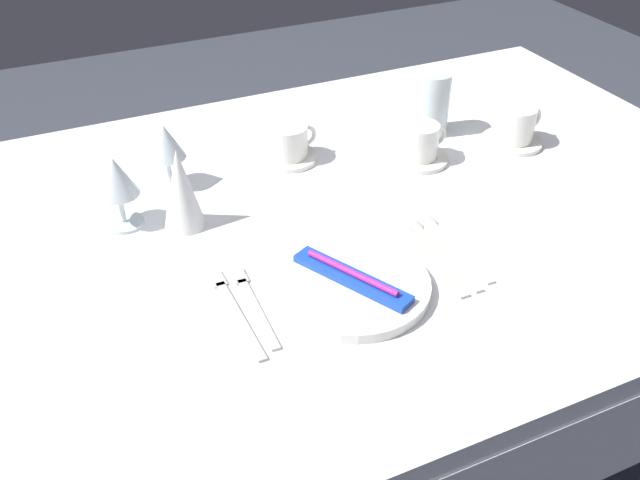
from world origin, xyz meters
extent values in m
plane|color=#383D47|center=(0.00, 0.00, 0.00)|extent=(6.00, 6.00, 0.00)
cube|color=white|center=(0.00, 0.00, 0.72)|extent=(1.80, 1.10, 0.04)
cube|color=white|center=(0.00, 0.55, 0.61)|extent=(1.80, 0.01, 0.18)
cylinder|color=brown|center=(0.80, 0.45, 0.35)|extent=(0.07, 0.07, 0.70)
cylinder|color=white|center=(-0.02, -0.22, 0.75)|extent=(0.25, 0.25, 0.02)
cube|color=blue|center=(-0.02, -0.22, 0.76)|extent=(0.13, 0.20, 0.01)
cylinder|color=#CC268C|center=(-0.02, -0.22, 0.78)|extent=(0.09, 0.16, 0.01)
cube|color=beige|center=(-0.18, -0.21, 0.74)|extent=(0.02, 0.17, 0.00)
cube|color=beige|center=(-0.17, -0.11, 0.74)|extent=(0.02, 0.04, 0.00)
cube|color=beige|center=(-0.20, -0.21, 0.74)|extent=(0.02, 0.19, 0.00)
cube|color=beige|center=(-0.21, -0.10, 0.74)|extent=(0.02, 0.04, 0.00)
cube|color=beige|center=(0.14, -0.22, 0.74)|extent=(0.02, 0.18, 0.00)
cube|color=beige|center=(0.14, -0.12, 0.74)|extent=(0.02, 0.06, 0.00)
cube|color=beige|center=(0.16, -0.21, 0.74)|extent=(0.02, 0.19, 0.00)
ellipsoid|color=beige|center=(0.16, -0.10, 0.74)|extent=(0.03, 0.04, 0.01)
cube|color=beige|center=(0.19, -0.21, 0.74)|extent=(0.02, 0.18, 0.00)
ellipsoid|color=beige|center=(0.19, -0.10, 0.74)|extent=(0.03, 0.04, 0.01)
cylinder|color=white|center=(0.52, 0.08, 0.74)|extent=(0.13, 0.13, 0.01)
cylinder|color=white|center=(0.52, 0.08, 0.79)|extent=(0.08, 0.08, 0.07)
torus|color=white|center=(0.56, 0.08, 0.79)|extent=(0.05, 0.01, 0.05)
cylinder|color=white|center=(0.05, 0.22, 0.74)|extent=(0.12, 0.12, 0.01)
cylinder|color=white|center=(0.05, 0.22, 0.78)|extent=(0.08, 0.08, 0.07)
torus|color=white|center=(0.09, 0.22, 0.79)|extent=(0.05, 0.01, 0.05)
cylinder|color=white|center=(0.29, 0.10, 0.74)|extent=(0.13, 0.13, 0.01)
cylinder|color=white|center=(0.29, 0.10, 0.79)|extent=(0.08, 0.08, 0.07)
torus|color=white|center=(0.33, 0.10, 0.79)|extent=(0.05, 0.01, 0.05)
cylinder|color=silver|center=(-0.20, 0.22, 0.74)|extent=(0.06, 0.06, 0.01)
cylinder|color=silver|center=(-0.20, 0.22, 0.77)|extent=(0.01, 0.01, 0.06)
cone|color=silver|center=(-0.20, 0.22, 0.84)|extent=(0.07, 0.07, 0.07)
cylinder|color=silver|center=(-0.31, 0.12, 0.74)|extent=(0.07, 0.07, 0.01)
cylinder|color=silver|center=(-0.31, 0.12, 0.77)|extent=(0.01, 0.01, 0.06)
cone|color=silver|center=(-0.31, 0.12, 0.84)|extent=(0.07, 0.07, 0.07)
cylinder|color=silver|center=(0.39, 0.20, 0.81)|extent=(0.07, 0.07, 0.14)
cylinder|color=#C68C1E|center=(0.39, 0.20, 0.78)|extent=(0.06, 0.06, 0.07)
cone|color=white|center=(-0.21, 0.07, 0.82)|extent=(0.07, 0.07, 0.15)
camera|label=1|loc=(-0.43, -0.99, 1.46)|focal=40.10mm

